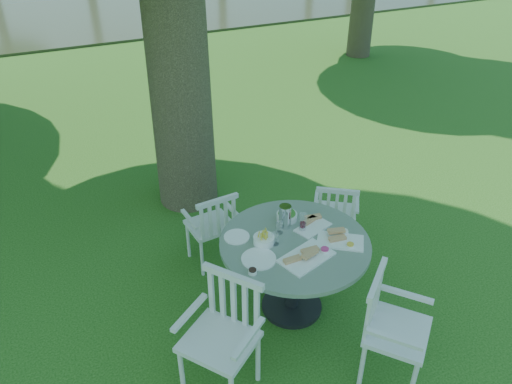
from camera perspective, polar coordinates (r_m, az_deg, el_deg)
ground at (r=5.18m, az=0.95°, el=-9.07°), size 140.00×140.00×0.00m
table at (r=4.41m, az=4.39°, el=-7.33°), size 1.30×1.30×0.78m
chair_ne at (r=5.21m, az=9.07°, el=-2.36°), size 0.57×0.57×0.84m
chair_nw at (r=4.97m, az=-4.82°, el=-3.73°), size 0.47×0.45×0.86m
chair_sw at (r=3.86m, az=-3.46°, el=-15.01°), size 0.68×0.69×1.00m
chair_se at (r=4.03m, az=14.65°, el=-14.08°), size 0.67×0.66×0.97m
tableware at (r=4.32m, az=3.85°, el=-4.83°), size 1.12×0.84×0.22m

